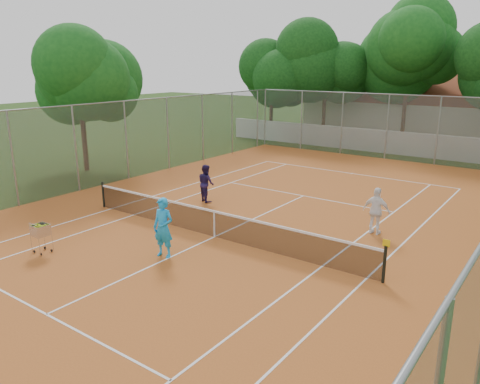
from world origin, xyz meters
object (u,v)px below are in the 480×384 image
Objects in this scene: clubhouse at (412,108)px; player_far_right at (376,211)px; player_near at (163,228)px; tennis_net at (214,224)px; player_far_left at (206,183)px; ball_hopper at (41,238)px.

player_far_right is at bearing -75.93° from clubhouse.
clubhouse is 31.29m from player_near.
player_far_left is at bearing 133.62° from tennis_net.
player_far_left reaches higher than tennis_net.
player_near is (-0.22, -2.21, 0.45)m from tennis_net.
player_far_left is (-1.03, -25.82, -1.37)m from clubhouse.
clubhouse reaches higher than ball_hopper.
ball_hopper is (-3.33, -2.07, -0.43)m from player_near.
player_far_left is (-2.82, 5.39, -0.13)m from player_near.
player_far_left is 7.42m from player_far_right.
clubhouse is 10.11× the size of player_far_left.
tennis_net is 6.32× the size of player_near.
clubhouse is (-2.00, 29.00, 1.69)m from tennis_net.
player_near is at bearing 141.94° from player_far_left.
ball_hopper is (-0.51, -7.47, -0.30)m from player_far_left.
player_far_right reaches higher than ball_hopper.
ball_hopper is at bearing -129.61° from tennis_net.
tennis_net is 7.09× the size of player_far_right.
player_far_left is at bearing 4.30° from player_far_right.
tennis_net is at bearing 65.70° from ball_hopper.
tennis_net is 7.32× the size of player_far_left.
player_near reaches higher than player_far_left.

